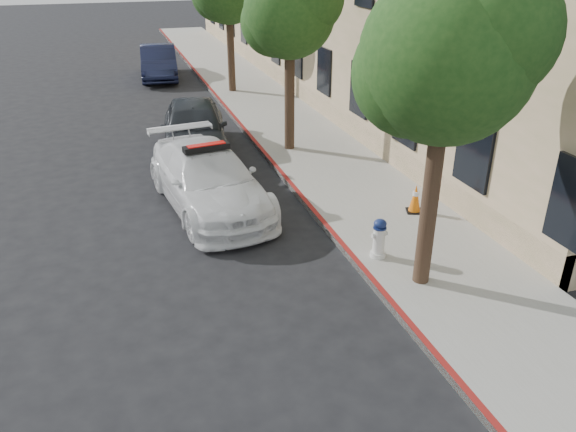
% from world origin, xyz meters
% --- Properties ---
extents(ground, '(120.00, 120.00, 0.00)m').
position_xyz_m(ground, '(0.00, 0.00, 0.00)').
color(ground, black).
rests_on(ground, ground).
extents(sidewalk, '(3.20, 50.00, 0.15)m').
position_xyz_m(sidewalk, '(3.60, 10.00, 0.07)').
color(sidewalk, gray).
rests_on(sidewalk, ground).
extents(curb_strip, '(0.12, 50.00, 0.15)m').
position_xyz_m(curb_strip, '(2.06, 10.00, 0.07)').
color(curb_strip, maroon).
rests_on(curb_strip, ground).
extents(tree_near, '(2.92, 2.82, 5.62)m').
position_xyz_m(tree_near, '(2.93, -2.01, 4.27)').
color(tree_near, black).
rests_on(tree_near, sidewalk).
extents(tree_mid, '(2.77, 2.64, 5.43)m').
position_xyz_m(tree_mid, '(2.93, 5.99, 4.16)').
color(tree_mid, black).
rests_on(tree_mid, sidewalk).
extents(police_car, '(2.70, 5.29, 1.62)m').
position_xyz_m(police_car, '(-0.20, 2.78, 0.74)').
color(police_car, white).
rests_on(police_car, ground).
extents(parked_car_mid, '(2.58, 5.02, 1.63)m').
position_xyz_m(parked_car_mid, '(0.12, 6.85, 0.82)').
color(parked_car_mid, black).
rests_on(parked_car_mid, ground).
extents(parked_car_far, '(2.01, 4.75, 1.52)m').
position_xyz_m(parked_car_far, '(0.25, 18.14, 0.76)').
color(parked_car_far, black).
rests_on(parked_car_far, ground).
extents(fire_hydrant, '(0.35, 0.32, 0.83)m').
position_xyz_m(fire_hydrant, '(2.53, -0.94, 0.55)').
color(fire_hydrant, silver).
rests_on(fire_hydrant, sidewalk).
extents(traffic_cone, '(0.46, 0.46, 0.68)m').
position_xyz_m(traffic_cone, '(4.28, 0.71, 0.49)').
color(traffic_cone, black).
rests_on(traffic_cone, sidewalk).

